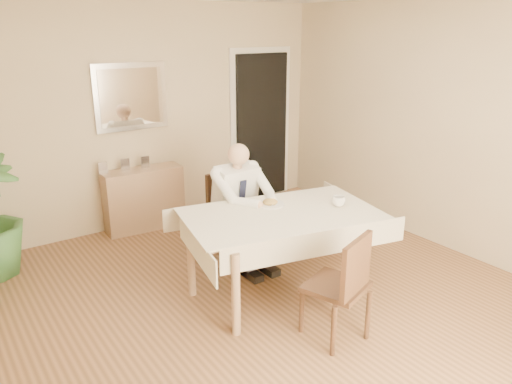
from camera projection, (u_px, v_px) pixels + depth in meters
room at (281, 162)px, 3.95m from camera, size 5.00×5.02×2.60m
doorway at (261, 127)px, 6.80m from camera, size 0.96×0.07×2.10m
mirror at (131, 97)px, 5.65m from camera, size 0.86×0.04×0.76m
dining_table at (281, 222)px, 4.42m from camera, size 1.92×1.36×0.75m
chair_far at (229, 210)px, 5.16m from camera, size 0.47×0.47×0.90m
chair_near at (344, 282)px, 3.73m from camera, size 0.54×0.55×0.89m
seated_man at (244, 201)px, 4.88m from camera, size 0.48×0.72×1.24m
plate at (270, 204)px, 4.59m from camera, size 0.26×0.26×0.02m
food at (270, 202)px, 4.58m from camera, size 0.14×0.14×0.06m
knife at (278, 203)px, 4.56m from camera, size 0.01×0.13×0.01m
fork at (271, 205)px, 4.51m from camera, size 0.01×0.13×0.01m
coffee_mug at (339, 201)px, 4.55m from camera, size 0.12×0.12×0.09m
sideboard at (144, 199)px, 5.91m from camera, size 0.93×0.37×0.73m
photo_frame_left at (103, 168)px, 5.57m from camera, size 0.10×0.02×0.14m
photo_frame_center at (125, 165)px, 5.72m from camera, size 0.10×0.02×0.14m
photo_frame_right at (145, 162)px, 5.83m from camera, size 0.10×0.02×0.14m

